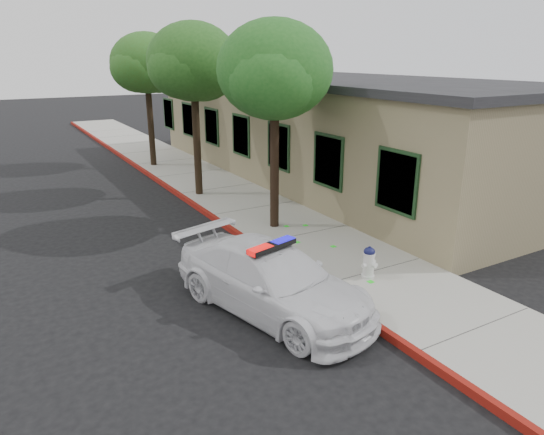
{
  "coord_description": "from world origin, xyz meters",
  "views": [
    {
      "loc": [
        -5.93,
        -8.21,
        5.1
      ],
      "look_at": [
        0.31,
        2.54,
        1.0
      ],
      "focal_mm": 32.72,
      "sensor_mm": 36.0,
      "label": 1
    }
  ],
  "objects": [
    {
      "name": "street_tree_mid",
      "position": [
        0.71,
        8.68,
        4.73
      ],
      "size": [
        3.33,
        3.18,
        6.07
      ],
      "rotation": [
        0.0,
        0.0,
        -0.0
      ],
      "color": "black",
      "rests_on": "sidewalk"
    },
    {
      "name": "street_tree_near",
      "position": [
        1.28,
        4.05,
        4.57
      ],
      "size": [
        3.23,
        3.32,
        5.92
      ],
      "rotation": [
        0.0,
        0.0,
        0.3
      ],
      "color": "black",
      "rests_on": "sidewalk"
    },
    {
      "name": "clapboard_building",
      "position": [
        6.69,
        9.0,
        2.13
      ],
      "size": [
        7.3,
        20.89,
        4.24
      ],
      "color": "#827455",
      "rests_on": "ground"
    },
    {
      "name": "fire_hydrant",
      "position": [
        1.32,
        -0.19,
        0.53
      ],
      "size": [
        0.44,
        0.38,
        0.75
      ],
      "rotation": [
        0.0,
        0.0,
        0.2
      ],
      "color": "silver",
      "rests_on": "sidewalk"
    },
    {
      "name": "red_curb",
      "position": [
        0.06,
        3.0,
        0.08
      ],
      "size": [
        0.14,
        60.0,
        0.16
      ],
      "primitive_type": "cube",
      "color": "maroon",
      "rests_on": "ground"
    },
    {
      "name": "police_car",
      "position": [
        -1.28,
        -0.19,
        0.69
      ],
      "size": [
        3.08,
        5.08,
        1.5
      ],
      "rotation": [
        0.0,
        0.0,
        0.26
      ],
      "color": "silver",
      "rests_on": "ground"
    },
    {
      "name": "ground",
      "position": [
        0.0,
        0.0,
        0.0
      ],
      "size": [
        120.0,
        120.0,
        0.0
      ],
      "primitive_type": "plane",
      "color": "black",
      "rests_on": "ground"
    },
    {
      "name": "sidewalk",
      "position": [
        1.6,
        3.0,
        0.07
      ],
      "size": [
        3.2,
        60.0,
        0.15
      ],
      "primitive_type": "cube",
      "color": "#9C9A8E",
      "rests_on": "ground"
    },
    {
      "name": "street_tree_far",
      "position": [
        0.81,
        14.46,
        4.61
      ],
      "size": [
        3.4,
        3.13,
        5.93
      ],
      "rotation": [
        0.0,
        0.0,
        -0.27
      ],
      "color": "black",
      "rests_on": "sidewalk"
    }
  ]
}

